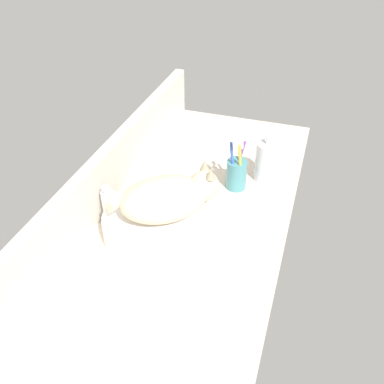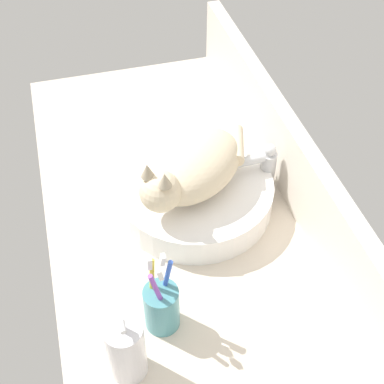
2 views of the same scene
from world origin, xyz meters
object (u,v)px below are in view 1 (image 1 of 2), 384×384
Objects in this scene: cat at (169,197)px; toothbrush_cup at (236,173)px; faucet at (111,203)px; soap_dispenser at (265,162)px; sink_basin at (165,223)px.

cat is 31.39cm from toothbrush_cup.
toothbrush_cup reaches higher than faucet.
cat is at bearing -85.68° from faucet.
faucet is 53.45cm from soap_dispenser.
cat is 1.61× the size of toothbrush_cup.
cat is at bearing 154.04° from toothbrush_cup.
sink_basin is 2.62× the size of faucet.
toothbrush_cup reaches higher than soap_dispenser.
sink_basin is at bearing 153.08° from toothbrush_cup.
toothbrush_cup is (-7.77, 7.95, -1.43)cm from soap_dispenser.
soap_dispenser is (36.59, -38.96, -0.32)cm from faucet.
cat is 41.60cm from soap_dispenser.
sink_basin is at bearing 131.07° from cat.
soap_dispenser is at bearing -45.65° from toothbrush_cup.
faucet is at bearing 94.32° from cat.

